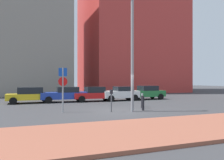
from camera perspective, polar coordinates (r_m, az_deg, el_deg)
The scene contains 15 objects.
ground_plane at distance 15.12m, azimuth 1.17°, elevation -8.15°, with size 120.00×120.00×0.00m, color #38383A.
sidewalk_brick at distance 9.76m, azimuth 14.39°, elevation -12.22°, with size 40.00×4.49×0.14m, color #93513D.
parked_car_yellow at distance 21.79m, azimuth -20.67°, elevation -3.62°, with size 4.20×2.22×1.48m.
parked_car_blue at distance 21.83m, azimuth -12.12°, elevation -3.65°, with size 4.52×2.04×1.48m.
parked_car_red at distance 22.23m, azimuth -4.64°, elevation -3.64°, with size 4.27×2.00×1.46m.
parked_car_white at distance 23.00m, azimuth 2.26°, elevation -3.47°, with size 3.96×2.03×1.47m.
parked_car_green at distance 24.62m, azimuth 8.79°, elevation -3.22°, with size 4.34×2.06×1.52m.
parking_sign_post at distance 14.80m, azimuth -12.72°, elevation -1.05°, with size 0.60×0.11×2.97m.
parking_meter at distance 14.61m, azimuth -0.17°, elevation -4.62°, with size 0.18×0.14×1.50m.
street_lamp at distance 15.04m, azimuth 5.33°, elevation 9.70°, with size 0.70×0.36×8.07m.
traffic_bollard_near at distance 17.93m, azimuth 7.88°, elevation -5.17°, with size 0.12×0.12×1.07m, color #B7B7BC.
traffic_bollard_mid at distance 15.58m, azimuth 8.12°, elevation -6.06°, with size 0.16×0.16×1.00m, color black.
traffic_bollard_far at distance 16.82m, azimuth 7.90°, elevation -5.69°, with size 0.18×0.18×0.95m, color black.
building_colorful_midrise at distance 45.23m, azimuth 4.25°, elevation 17.24°, with size 16.95×16.96×31.18m, color #BF3833.
building_under_construction at distance 36.90m, azimuth -22.80°, elevation 11.90°, with size 14.16×12.92×19.55m, color gray.
Camera 1 is at (-5.36, -13.98, 2.12)m, focal length 35.01 mm.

